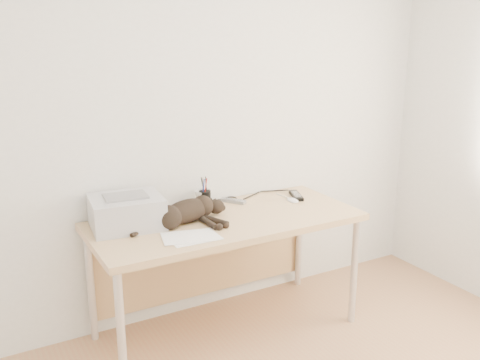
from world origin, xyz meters
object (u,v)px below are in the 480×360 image
cat (185,213)px  printer (126,212)px  pen_cup (205,199)px  mug (203,198)px  desk (220,235)px  mouse (293,199)px

cat → printer: bearing=146.0°
printer → pen_cup: pen_cup is taller
cat → pen_cup: 0.32m
printer → mug: (0.54, 0.13, -0.04)m
printer → mug: bearing=13.6°
desk → printer: (-0.55, 0.06, 0.22)m
pen_cup → mouse: (0.55, -0.17, -0.04)m
desk → pen_cup: (-0.02, 0.17, 0.19)m
printer → mug: size_ratio=3.88×
cat → mouse: size_ratio=6.39×
cat → mouse: (0.78, 0.04, -0.05)m
desk → mug: mug is taller
printer → pen_cup: size_ratio=2.22×
printer → cat: size_ratio=0.66×
mouse → desk: bearing=177.0°
printer → cat: (0.31, -0.11, -0.03)m
pen_cup → mouse: pen_cup is taller
desk → mouse: size_ratio=16.00×
cat → mug: cat is taller
desk → mouse: mouse is taller
mug → pen_cup: bearing=-89.2°
mouse → mug: bearing=157.5°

